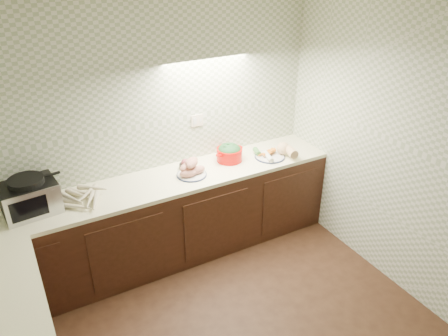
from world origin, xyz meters
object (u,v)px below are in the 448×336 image
toaster_oven (29,197)px  parsnip_pile (84,197)px  sweet_potato_plate (191,169)px  onion_bowl (186,165)px  dutch_oven (229,152)px  veg_plate (276,152)px

toaster_oven → parsnip_pile: toaster_oven is taller
toaster_oven → sweet_potato_plate: toaster_oven is taller
toaster_oven → onion_bowl: (1.46, 0.08, -0.11)m
toaster_oven → dutch_oven: toaster_oven is taller
sweet_potato_plate → veg_plate: 0.97m
sweet_potato_plate → dutch_oven: (0.49, 0.10, 0.02)m
parsnip_pile → onion_bowl: (1.04, 0.10, 0.01)m
onion_bowl → veg_plate: 0.97m
parsnip_pile → sweet_potato_plate: bearing=-2.3°
toaster_oven → sweet_potato_plate: (1.45, -0.07, -0.08)m
veg_plate → sweet_potato_plate: bearing=176.7°
sweet_potato_plate → dutch_oven: bearing=11.4°
onion_bowl → sweet_potato_plate: bearing=-96.0°
toaster_oven → veg_plate: toaster_oven is taller
parsnip_pile → dutch_oven: 1.51m
toaster_oven → dutch_oven: bearing=-5.0°
onion_bowl → toaster_oven: bearing=-177.0°
dutch_oven → parsnip_pile: bearing=167.3°
parsnip_pile → veg_plate: bearing=-2.8°
parsnip_pile → dutch_oven: bearing=2.1°
sweet_potato_plate → dutch_oven: size_ratio=0.88×
toaster_oven → veg_plate: (2.42, -0.12, -0.09)m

